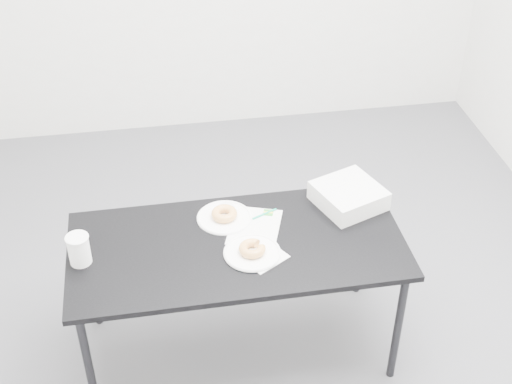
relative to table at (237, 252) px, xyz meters
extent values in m
plane|color=#49484D|center=(0.02, 0.19, -0.62)|extent=(4.00, 4.00, 0.00)
cube|color=black|center=(0.00, 0.00, 0.04)|extent=(1.48, 0.70, 0.03)
cylinder|color=black|center=(-0.68, -0.29, -0.30)|extent=(0.04, 0.04, 0.64)
cylinder|color=black|center=(-0.68, 0.29, -0.30)|extent=(0.04, 0.04, 0.64)
cylinder|color=black|center=(0.68, -0.29, -0.30)|extent=(0.04, 0.04, 0.64)
cylinder|color=black|center=(0.68, 0.29, -0.30)|extent=(0.04, 0.04, 0.64)
cube|color=white|center=(0.09, 0.10, 0.05)|extent=(0.30, 0.34, 0.00)
cube|color=green|center=(0.17, 0.19, 0.05)|extent=(0.06, 0.06, 0.00)
cylinder|color=#0E9B76|center=(0.15, 0.18, 0.06)|extent=(0.12, 0.06, 0.01)
cube|color=white|center=(0.10, -0.10, 0.05)|extent=(0.24, 0.24, 0.00)
cylinder|color=white|center=(0.05, -0.08, 0.06)|extent=(0.25, 0.25, 0.01)
torus|color=#C1833D|center=(0.05, -0.08, 0.08)|extent=(0.15, 0.15, 0.04)
cylinder|color=white|center=(-0.03, 0.19, 0.05)|extent=(0.25, 0.25, 0.01)
torus|color=#C1833D|center=(-0.03, 0.19, 0.08)|extent=(0.16, 0.16, 0.04)
cylinder|color=white|center=(-0.67, -0.01, 0.12)|extent=(0.09, 0.09, 0.14)
cylinder|color=silver|center=(-0.02, 0.25, 0.06)|extent=(0.08, 0.08, 0.01)
cube|color=silver|center=(0.56, 0.20, 0.10)|extent=(0.36, 0.36, 0.09)
camera|label=1|loc=(-0.31, -2.36, 2.09)|focal=50.00mm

